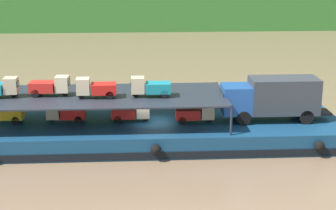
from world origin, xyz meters
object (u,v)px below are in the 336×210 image
object	(u,v)px
mini_truck_lower_mid	(131,112)
mini_truck_upper_bow	(150,87)
covered_lorry	(273,97)
mini_truck_lower_stern	(3,113)
mini_truck_lower_aft	(65,112)
cargo_barge	(154,131)
mini_truck_upper_fore	(95,88)
mini_truck_lower_fore	(196,113)
mini_truck_upper_mid	(50,86)

from	to	relation	value
mini_truck_lower_mid	mini_truck_upper_bow	bearing A→B (deg)	-30.94
covered_lorry	mini_truck_lower_stern	world-z (taller)	covered_lorry
mini_truck_lower_aft	mini_truck_upper_bow	world-z (taller)	mini_truck_upper_bow
cargo_barge	covered_lorry	world-z (taller)	covered_lorry
mini_truck_upper_fore	mini_truck_lower_mid	bearing A→B (deg)	19.49
covered_lorry	mini_truck_lower_aft	xyz separation A→B (m)	(-14.74, 0.50, -1.00)
cargo_barge	mini_truck_lower_aft	size ratio (longest dim) A/B	9.79
mini_truck_lower_stern	mini_truck_lower_aft	distance (m)	4.37
cargo_barge	mini_truck_upper_bow	size ratio (longest dim) A/B	9.79
mini_truck_lower_stern	mini_truck_lower_fore	bearing A→B (deg)	-3.44
covered_lorry	mini_truck_lower_mid	size ratio (longest dim) A/B	2.84
mini_truck_lower_stern	mini_truck_upper_fore	size ratio (longest dim) A/B	1.00
mini_truck_lower_stern	mini_truck_upper_bow	distance (m)	10.62
covered_lorry	mini_truck_lower_aft	distance (m)	14.78
mini_truck_lower_aft	mini_truck_lower_fore	size ratio (longest dim) A/B	0.99
mini_truck_upper_fore	mini_truck_lower_aft	bearing A→B (deg)	157.33
mini_truck_lower_aft	mini_truck_lower_mid	distance (m)	4.69
mini_truck_lower_stern	mini_truck_upper_bow	size ratio (longest dim) A/B	1.01
covered_lorry	mini_truck_upper_fore	size ratio (longest dim) A/B	2.84
cargo_barge	mini_truck_lower_stern	xyz separation A→B (m)	(-10.64, 0.52, 1.44)
mini_truck_lower_stern	covered_lorry	bearing A→B (deg)	-2.08
mini_truck_lower_mid	mini_truck_upper_bow	world-z (taller)	mini_truck_upper_bow
mini_truck_lower_mid	mini_truck_lower_fore	xyz separation A→B (m)	(4.55, -0.53, 0.00)
mini_truck_lower_aft	covered_lorry	bearing A→B (deg)	-1.95
mini_truck_lower_stern	mini_truck_upper_mid	bearing A→B (deg)	-6.53
mini_truck_lower_stern	mini_truck_upper_fore	world-z (taller)	mini_truck_upper_fore
mini_truck_lower_aft	mini_truck_upper_mid	world-z (taller)	mini_truck_upper_mid
cargo_barge	mini_truck_lower_mid	distance (m)	2.15
cargo_barge	mini_truck_upper_bow	xyz separation A→B (m)	(-0.26, -0.56, 3.44)
mini_truck_lower_aft	mini_truck_upper_bow	size ratio (longest dim) A/B	1.00
mini_truck_lower_mid	mini_truck_lower_fore	size ratio (longest dim) A/B	1.00
cargo_barge	mini_truck_lower_fore	distance (m)	3.32
covered_lorry	mini_truck_upper_fore	world-z (taller)	mini_truck_upper_fore
cargo_barge	mini_truck_lower_fore	bearing A→B (deg)	-5.75
mini_truck_upper_mid	mini_truck_upper_fore	world-z (taller)	same
mini_truck_lower_mid	mini_truck_upper_fore	bearing A→B (deg)	-160.51
cargo_barge	mini_truck_lower_aft	distance (m)	6.44
mini_truck_lower_fore	mini_truck_upper_bow	xyz separation A→B (m)	(-3.23, -0.26, 2.00)
covered_lorry	mini_truck_upper_fore	distance (m)	12.51
covered_lorry	mini_truck_upper_fore	bearing A→B (deg)	-177.94
covered_lorry	mini_truck_lower_mid	world-z (taller)	covered_lorry
cargo_barge	mini_truck_upper_fore	bearing A→B (deg)	-171.11
covered_lorry	cargo_barge	bearing A→B (deg)	178.80
mini_truck_lower_mid	mini_truck_upper_mid	world-z (taller)	mini_truck_upper_mid
mini_truck_lower_mid	mini_truck_upper_mid	xyz separation A→B (m)	(-5.58, -0.11, 2.00)
mini_truck_lower_aft	mini_truck_upper_bow	xyz separation A→B (m)	(6.01, -0.89, 2.00)
mini_truck_upper_bow	mini_truck_lower_aft	bearing A→B (deg)	171.61
mini_truck_lower_stern	mini_truck_upper_fore	bearing A→B (deg)	-9.76
mini_truck_lower_mid	mini_truck_upper_mid	bearing A→B (deg)	-178.87
covered_lorry	mini_truck_lower_mid	distance (m)	10.11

